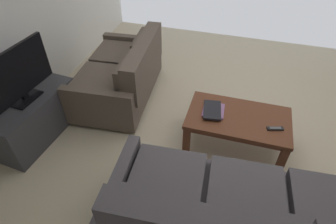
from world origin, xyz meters
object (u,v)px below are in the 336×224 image
flat_tv (16,76)px  loveseat_near (123,75)px  book_stack (213,110)px  tv_remote (275,129)px  coffee_table (238,121)px  tv_stand (34,118)px

flat_tv → loveseat_near: bearing=-124.9°
book_stack → tv_remote: size_ratio=1.95×
coffee_table → flat_tv: size_ratio=1.22×
loveseat_near → coffee_table: size_ratio=1.42×
coffee_table → loveseat_near: bearing=-17.5°
coffee_table → flat_tv: (2.18, 0.48, 0.47)m
tv_stand → tv_remote: size_ratio=6.35×
tv_stand → flat_tv: bearing=163.3°
flat_tv → tv_remote: bearing=-171.2°
tv_stand → flat_tv: size_ratio=1.21×
loveseat_near → coffee_table: 1.59m
tv_stand → tv_remote: 2.58m
tv_stand → tv_remote: bearing=-171.2°
loveseat_near → coffee_table: bearing=162.5°
coffee_table → tv_remote: size_ratio=6.36×
loveseat_near → tv_remote: size_ratio=9.02×
loveseat_near → flat_tv: size_ratio=1.72×
book_stack → flat_tv: bearing=14.2°
coffee_table → tv_remote: 0.38m
flat_tv → book_stack: bearing=-165.8°
tv_stand → book_stack: size_ratio=3.26×
tv_remote → book_stack: bearing=-7.9°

